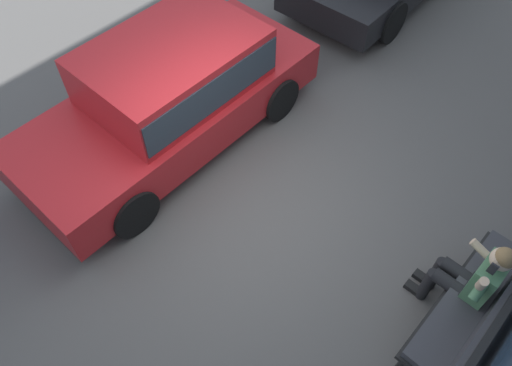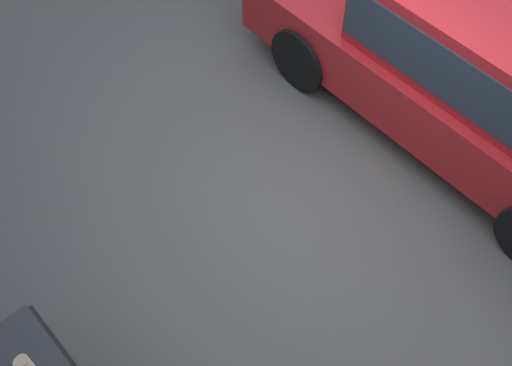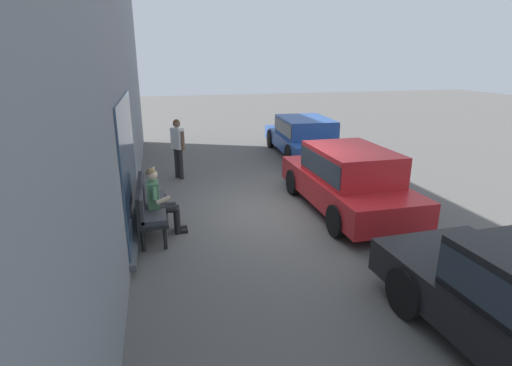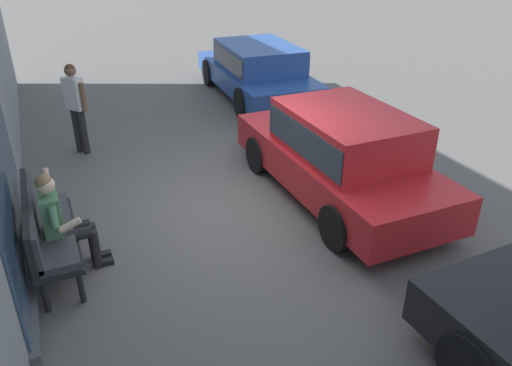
{
  "view_description": "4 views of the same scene",
  "coord_description": "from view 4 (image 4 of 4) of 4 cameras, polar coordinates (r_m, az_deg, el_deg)",
  "views": [
    {
      "loc": [
        2.59,
        2.6,
        5.23
      ],
      "look_at": [
        0.11,
        0.33,
        0.79
      ],
      "focal_mm": 35.0,
      "sensor_mm": 36.0,
      "label": 1
    },
    {
      "loc": [
        -1.87,
        2.6,
        4.64
      ],
      "look_at": [
        0.02,
        0.91,
        0.99
      ],
      "focal_mm": 45.0,
      "sensor_mm": 36.0,
      "label": 2
    },
    {
      "loc": [
        -8.12,
        2.6,
        3.39
      ],
      "look_at": [
        -0.83,
        0.79,
        1.02
      ],
      "focal_mm": 28.0,
      "sensor_mm": 36.0,
      "label": 3
    },
    {
      "loc": [
        -6.24,
        2.6,
        3.94
      ],
      "look_at": [
        -0.82,
        0.21,
        0.88
      ],
      "focal_mm": 35.0,
      "sensor_mm": 36.0,
      "label": 4
    }
  ],
  "objects": [
    {
      "name": "ground_plane",
      "position": [
        7.82,
        -1.02,
        -2.89
      ],
      "size": [
        60.0,
        60.0,
        0.0
      ],
      "primitive_type": "plane",
      "color": "#565451"
    },
    {
      "name": "pedestrian_standing",
      "position": [
        9.98,
        -19.94,
        8.72
      ],
      "size": [
        0.45,
        0.38,
        1.73
      ],
      "color": "#232326",
      "rests_on": "ground_plane"
    },
    {
      "name": "parked_car_mid",
      "position": [
        7.91,
        9.7,
        3.6
      ],
      "size": [
        4.23,
        1.82,
        1.49
      ],
      "color": "red",
      "rests_on": "ground_plane"
    },
    {
      "name": "person_on_phone",
      "position": [
        6.57,
        -21.28,
        -3.97
      ],
      "size": [
        0.73,
        0.74,
        1.37
      ],
      "color": "black",
      "rests_on": "ground_plane"
    },
    {
      "name": "parked_car_far",
      "position": [
        12.85,
        0.17,
        13.02
      ],
      "size": [
        4.63,
        2.14,
        1.36
      ],
      "color": "#23478E",
      "rests_on": "ground_plane"
    },
    {
      "name": "bench",
      "position": [
        6.75,
        -23.08,
        -4.69
      ],
      "size": [
        1.87,
        0.55,
        1.04
      ],
      "color": "black",
      "rests_on": "ground_plane"
    }
  ]
}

